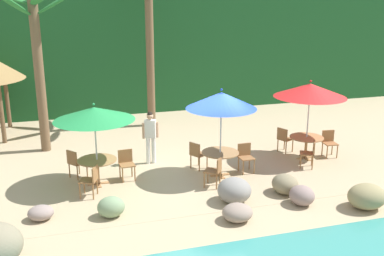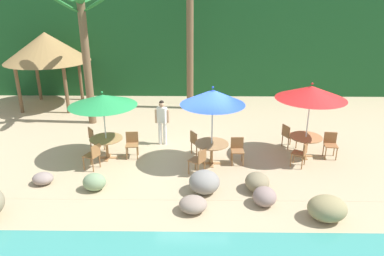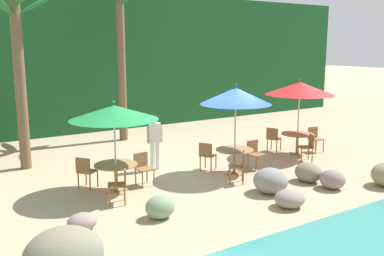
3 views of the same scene
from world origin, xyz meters
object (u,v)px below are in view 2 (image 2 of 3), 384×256
object	(u,v)px
dining_table_red	(306,140)
waiter_in_white	(162,119)
chair_blue_inland	(196,141)
chair_red_left	(302,152)
dining_table_blue	(212,147)
chair_green_left	(93,155)
chair_blue_seaward	(237,149)
palm_tree_nearest	(84,40)
chair_green_inland	(94,137)
dining_table_green	(106,142)
chair_blue_left	(199,159)
umbrella_red	(311,93)
palapa_hut	(46,47)
umbrella_blue	(213,97)
palm_tree_second	(190,23)
chair_red_inland	(288,135)
umbrella_green	(103,100)
chair_green_seaward	(132,143)
chair_red_seaward	(330,143)

from	to	relation	value
dining_table_red	waiter_in_white	distance (m)	5.10
chair_blue_inland	chair_red_left	xyz separation A→B (m)	(3.40, -0.87, 0.00)
dining_table_blue	waiter_in_white	size ratio (longest dim) A/B	0.65
chair_green_left	chair_blue_seaward	distance (m)	4.66
chair_green_left	palm_tree_nearest	bearing A→B (deg)	105.81
chair_green_inland	waiter_in_white	xyz separation A→B (m)	(2.37, 0.62, 0.47)
dining_table_green	chair_blue_left	size ratio (longest dim) A/B	1.26
waiter_in_white	umbrella_red	bearing A→B (deg)	-11.49
chair_blue_left	dining_table_red	size ratio (longest dim) A/B	0.79
palapa_hut	dining_table_blue	bearing A→B (deg)	-39.92
umbrella_blue	palm_tree_second	world-z (taller)	palm_tree_second
palm_tree_nearest	palm_tree_second	bearing A→B (deg)	27.42
dining_table_green	chair_red_left	world-z (taller)	chair_red_left
chair_red_left	palm_tree_nearest	xyz separation A→B (m)	(-7.91, 4.10, 2.99)
chair_red_inland	chair_red_left	world-z (taller)	same
chair_blue_inland	palapa_hut	size ratio (longest dim) A/B	0.22
chair_blue_seaward	umbrella_red	size ratio (longest dim) A/B	0.33
chair_blue_inland	dining_table_red	size ratio (longest dim) A/B	0.79
dining_table_green	chair_red_inland	bearing A→B (deg)	8.74
dining_table_green	dining_table_blue	world-z (taller)	same
chair_blue_inland	palm_tree_nearest	size ratio (longest dim) A/B	0.16
chair_blue_seaward	chair_red_inland	size ratio (longest dim) A/B	1.00
dining_table_green	palapa_hut	xyz separation A→B (m)	(-4.03, 5.95, 2.25)
chair_green_inland	chair_red_inland	xyz separation A→B (m)	(6.93, 0.35, 0.00)
umbrella_green	waiter_in_white	bearing A→B (deg)	34.83
dining_table_green	chair_blue_left	world-z (taller)	chair_blue_left
chair_green_seaward	umbrella_red	distance (m)	6.19
umbrella_blue	chair_blue_inland	size ratio (longest dim) A/B	3.04
dining_table_green	umbrella_blue	world-z (taller)	umbrella_blue
chair_green_left	chair_blue_inland	world-z (taller)	same
chair_blue_inland	dining_table_red	bearing A→B (deg)	-1.18
dining_table_green	chair_red_seaward	world-z (taller)	chair_red_seaward
umbrella_blue	palm_tree_nearest	world-z (taller)	palm_tree_nearest
dining_table_blue	chair_blue_seaward	distance (m)	0.86
dining_table_green	waiter_in_white	size ratio (longest dim) A/B	0.65
dining_table_blue	palm_tree_nearest	xyz separation A→B (m)	(-5.01, 3.92, 2.89)
umbrella_green	chair_green_left	bearing A→B (deg)	-105.82
chair_green_inland	umbrella_red	world-z (taller)	umbrella_red
umbrella_green	palm_tree_nearest	bearing A→B (deg)	112.53
chair_green_seaward	palapa_hut	distance (m)	7.93
umbrella_blue	chair_red_inland	world-z (taller)	umbrella_blue
chair_blue_left	chair_red_left	bearing A→B (deg)	9.81
dining_table_green	chair_red_inland	xyz separation A→B (m)	(6.35, 0.98, -0.10)
chair_green_seaward	waiter_in_white	xyz separation A→B (m)	(0.95, 1.08, 0.47)
chair_green_inland	palm_tree_nearest	world-z (taller)	palm_tree_nearest
umbrella_blue	chair_blue_seaward	size ratio (longest dim) A/B	3.04
chair_blue_seaward	dining_table_red	size ratio (longest dim) A/B	0.79
dining_table_blue	chair_red_seaward	size ratio (longest dim) A/B	1.26
umbrella_red	chair_red_inland	xyz separation A→B (m)	(-0.42, 0.75, -1.78)
chair_red_left	waiter_in_white	size ratio (longest dim) A/B	0.51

